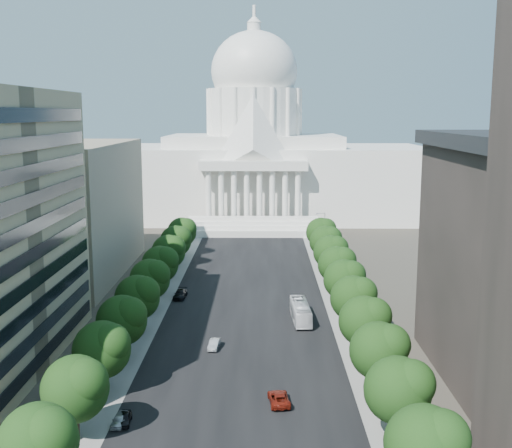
{
  "coord_description": "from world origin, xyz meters",
  "views": [
    {
      "loc": [
        2.92,
        -43.22,
        36.5
      ],
      "look_at": [
        1.69,
        77.91,
        15.59
      ],
      "focal_mm": 45.0,
      "sensor_mm": 36.0,
      "label": 1
    }
  ],
  "objects_px": {
    "car_dark_a": "(124,419)",
    "car_silver": "(214,344)",
    "car_dark_b": "(180,294)",
    "car_parked": "(120,420)",
    "car_red": "(279,398)",
    "city_bus": "(300,312)"
  },
  "relations": [
    {
      "from": "car_dark_a",
      "to": "car_silver",
      "type": "relative_size",
      "value": 0.9
    },
    {
      "from": "car_silver",
      "to": "car_dark_b",
      "type": "height_order",
      "value": "car_dark_b"
    },
    {
      "from": "car_red",
      "to": "car_dark_b",
      "type": "distance_m",
      "value": 50.71
    },
    {
      "from": "car_dark_b",
      "to": "city_bus",
      "type": "bearing_deg",
      "value": -26.6
    },
    {
      "from": "car_dark_b",
      "to": "car_red",
      "type": "bearing_deg",
      "value": -64.35
    },
    {
      "from": "car_dark_a",
      "to": "car_parked",
      "type": "xyz_separation_m",
      "value": [
        -0.5,
        -0.26,
        -0.0
      ]
    },
    {
      "from": "car_red",
      "to": "car_dark_b",
      "type": "bearing_deg",
      "value": -75.28
    },
    {
      "from": "car_silver",
      "to": "car_dark_b",
      "type": "bearing_deg",
      "value": 113.82
    },
    {
      "from": "car_silver",
      "to": "car_parked",
      "type": "bearing_deg",
      "value": -104.27
    },
    {
      "from": "car_dark_a",
      "to": "car_silver",
      "type": "distance_m",
      "value": 26.48
    },
    {
      "from": "car_dark_b",
      "to": "city_bus",
      "type": "relative_size",
      "value": 0.45
    },
    {
      "from": "car_silver",
      "to": "car_red",
      "type": "height_order",
      "value": "car_red"
    },
    {
      "from": "car_red",
      "to": "car_dark_b",
      "type": "relative_size",
      "value": 0.98
    },
    {
      "from": "car_dark_a",
      "to": "car_silver",
      "type": "xyz_separation_m",
      "value": [
        8.87,
        24.95,
        0.05
      ]
    },
    {
      "from": "car_dark_b",
      "to": "car_parked",
      "type": "height_order",
      "value": "car_dark_b"
    },
    {
      "from": "car_silver",
      "to": "city_bus",
      "type": "distance_m",
      "value": 20.07
    },
    {
      "from": "car_silver",
      "to": "car_red",
      "type": "relative_size",
      "value": 0.79
    },
    {
      "from": "car_parked",
      "to": "car_silver",
      "type": "bearing_deg",
      "value": 73.16
    },
    {
      "from": "car_red",
      "to": "city_bus",
      "type": "bearing_deg",
      "value": -104.75
    },
    {
      "from": "car_dark_b",
      "to": "car_silver",
      "type": "bearing_deg",
      "value": -68.12
    },
    {
      "from": "city_bus",
      "to": "car_dark_b",
      "type": "bearing_deg",
      "value": 146.33
    },
    {
      "from": "car_dark_a",
      "to": "car_silver",
      "type": "bearing_deg",
      "value": 67.1
    }
  ]
}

